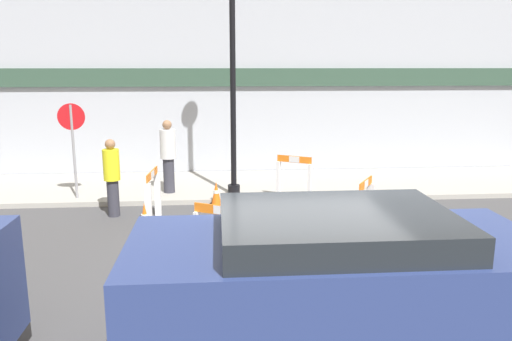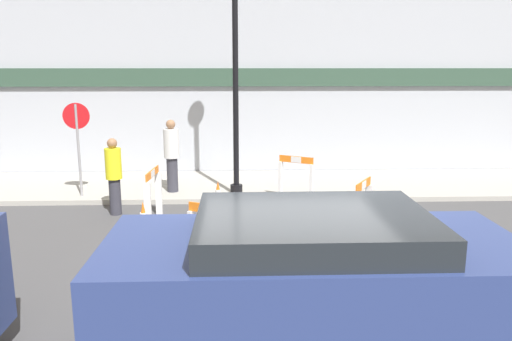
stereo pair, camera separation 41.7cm
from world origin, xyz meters
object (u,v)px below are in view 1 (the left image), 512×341
(stop_sign, at_px, (73,135))
(person_worker, at_px, (112,175))
(streetlamp_post, at_px, (232,35))
(person_pedestrian, at_px, (168,154))
(parked_car_1, at_px, (335,287))

(stop_sign, height_order, person_worker, stop_sign)
(streetlamp_post, xyz_separation_m, stop_sign, (-3.64, 0.01, -2.22))
(person_worker, xyz_separation_m, person_pedestrian, (1.03, 1.50, 0.17))
(streetlamp_post, relative_size, person_worker, 3.52)
(person_pedestrian, bearing_deg, stop_sign, 18.02)
(person_worker, relative_size, parked_car_1, 0.41)
(streetlamp_post, xyz_separation_m, parked_car_1, (0.75, -6.99, -2.81))
(stop_sign, distance_m, person_pedestrian, 2.18)
(stop_sign, bearing_deg, parked_car_1, 116.60)
(parked_car_1, bearing_deg, streetlamp_post, 96.11)
(streetlamp_post, distance_m, stop_sign, 4.26)
(streetlamp_post, relative_size, stop_sign, 2.65)
(streetlamp_post, relative_size, parked_car_1, 1.44)
(streetlamp_post, height_order, person_pedestrian, streetlamp_post)
(stop_sign, xyz_separation_m, person_pedestrian, (2.09, 0.35, -0.53))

